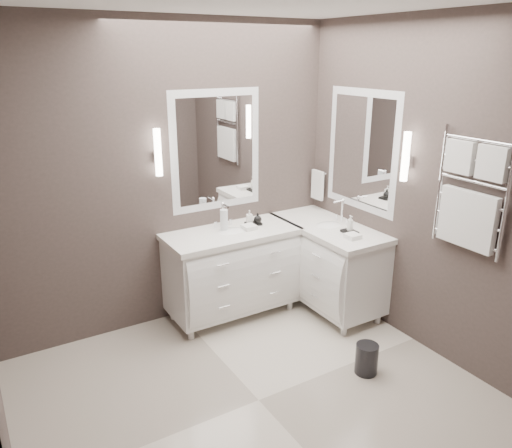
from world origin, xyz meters
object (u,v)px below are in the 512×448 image
vanity_back (232,267)px  waste_bin (367,359)px  vanity_right (327,260)px  towel_ladder (470,199)px

vanity_back → waste_bin: (0.45, -1.38, -0.36)m
vanity_back → vanity_right: same height
vanity_right → waste_bin: (-0.43, -1.05, -0.36)m
vanity_back → waste_bin: vanity_back is taller
waste_bin → vanity_right: bearing=68.0°
vanity_right → towel_ladder: 1.60m
vanity_back → towel_ladder: size_ratio=1.38×
towel_ladder → vanity_back: bearing=124.1°
vanity_back → waste_bin: size_ratio=5.00×
waste_bin → towel_ladder: bearing=-21.0°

